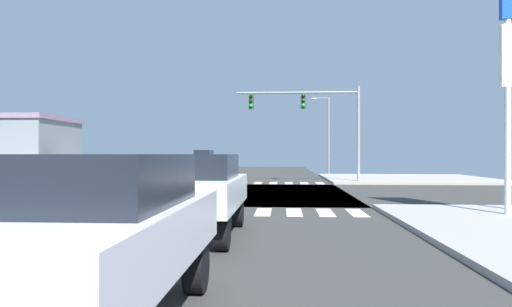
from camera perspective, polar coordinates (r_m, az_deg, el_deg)
ground at (r=22.18m, az=-6.65°, el=-5.01°), size 90.00×90.00×0.05m
sidewalk_corner_ne at (r=35.01m, az=18.61°, el=-3.05°), size 12.00×12.00×0.14m
sidewalk_corner_nw at (r=37.79m, az=-23.08°, el=-2.83°), size 12.00×12.00×0.14m
crosswalk_near at (r=15.16m, az=-12.51°, el=-7.20°), size 13.50×2.00×0.01m
crosswalk_far at (r=29.41m, az=-4.61°, el=-3.74°), size 13.50×2.00×0.01m
traffic_signal_mast at (r=29.59m, az=6.85°, el=5.44°), size 8.07×0.55×6.33m
street_lamp at (r=42.69m, az=8.91°, el=3.30°), size 1.78×0.32×7.27m
bank_building at (r=43.64m, az=-29.40°, el=0.79°), size 11.87×7.64×5.07m
sedan_nearside_1 at (r=35.19m, az=-6.13°, el=-1.33°), size 1.80×4.30×1.88m
sedan_leading_2 at (r=4.97m, az=-19.31°, el=-8.92°), size 1.80×4.30×1.88m
suv_middle_3 at (r=50.32m, az=-6.66°, el=-0.64°), size 1.96×4.60×2.34m
sedan_inner_3 at (r=10.27m, az=-7.19°, el=-4.35°), size 1.80×4.30×1.88m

